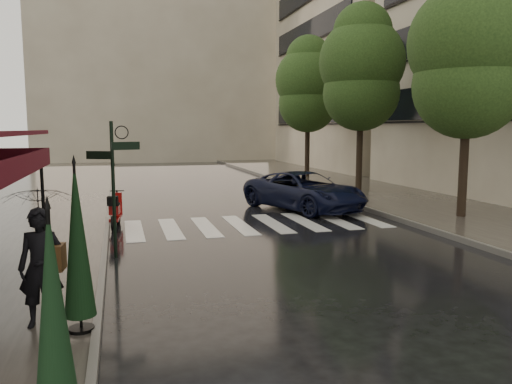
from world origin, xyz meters
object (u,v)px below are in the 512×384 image
pedestrian_with_umbrella (38,213)px  parasol_front (77,240)px  parked_car (304,191)px  parasol_back (54,321)px  scooter (115,211)px

pedestrian_with_umbrella → parasol_front: (0.52, -0.33, -0.35)m
pedestrian_with_umbrella → parked_car: 12.16m
parasol_front → parasol_back: (0.00, -2.72, -0.11)m
pedestrian_with_umbrella → parasol_front: pedestrian_with_umbrella is taller
scooter → parked_car: 6.82m
parasol_back → parasol_front: bearing=90.0°
pedestrian_with_umbrella → parasol_back: (0.52, -3.05, -0.46)m
pedestrian_with_umbrella → scooter: bearing=90.0°
parasol_front → pedestrian_with_umbrella: bearing=148.0°
pedestrian_with_umbrella → parked_car: bearing=58.3°
parasol_front → parasol_back: 2.73m
pedestrian_with_umbrella → scooter: pedestrian_with_umbrella is taller
scooter → parked_car: (6.62, 1.63, 0.20)m
parked_car → parasol_front: parasol_front is taller
parasol_front → parasol_back: size_ratio=1.09×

